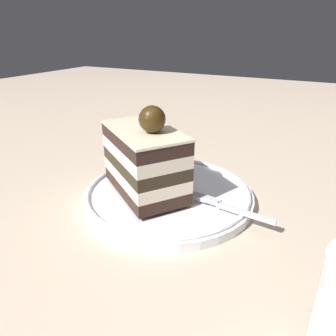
% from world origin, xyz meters
% --- Properties ---
extents(ground_plane, '(2.40, 2.40, 0.00)m').
position_xyz_m(ground_plane, '(0.00, 0.00, 0.00)').
color(ground_plane, '#C6B198').
extents(dessert_plate, '(0.23, 0.23, 0.02)m').
position_xyz_m(dessert_plate, '(-0.02, 0.02, 0.01)').
color(dessert_plate, white).
rests_on(dessert_plate, ground_plane).
extents(cake_slice, '(0.14, 0.13, 0.12)m').
position_xyz_m(cake_slice, '(-0.04, 0.00, 0.06)').
color(cake_slice, '#321F15').
rests_on(cake_slice, dessert_plate).
extents(fork, '(0.11, 0.02, 0.00)m').
position_xyz_m(fork, '(0.07, 0.01, 0.02)').
color(fork, silver).
rests_on(fork, dessert_plate).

